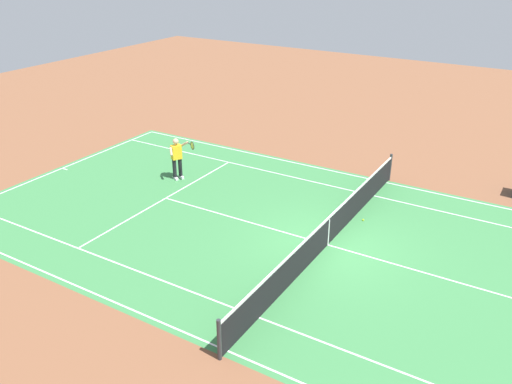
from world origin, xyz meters
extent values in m
plane|color=brown|center=(0.00, 0.00, 0.00)|extent=(60.00, 60.00, 0.00)
cube|color=#387A42|center=(0.00, 0.00, 0.00)|extent=(24.20, 11.40, 0.00)
cube|color=white|center=(11.90, 0.00, 0.00)|extent=(0.05, 11.00, 0.01)
cube|color=white|center=(0.00, -5.50, 0.00)|extent=(23.80, 0.05, 0.01)
cube|color=white|center=(0.00, 5.50, 0.00)|extent=(23.80, 0.05, 0.01)
cube|color=white|center=(0.00, -4.11, 0.00)|extent=(23.80, 0.05, 0.01)
cube|color=white|center=(0.00, 4.11, 0.00)|extent=(23.80, 0.05, 0.01)
cube|color=white|center=(6.40, 0.00, 0.00)|extent=(0.05, 8.22, 0.01)
cube|color=white|center=(0.00, 0.00, 0.00)|extent=(12.80, 0.05, 0.01)
cube|color=white|center=(11.75, 0.00, 0.00)|extent=(0.30, 0.05, 0.01)
cylinder|color=#2D2D33|center=(0.00, -5.80, 0.54)|extent=(0.10, 0.10, 1.08)
cylinder|color=#2D2D33|center=(0.00, 5.80, 0.54)|extent=(0.10, 0.10, 1.08)
cube|color=black|center=(0.00, 0.00, 0.44)|extent=(0.02, 11.60, 0.88)
cube|color=white|center=(0.00, 0.00, 0.95)|extent=(0.04, 11.60, 0.06)
cube|color=white|center=(0.00, 0.00, 0.44)|extent=(0.04, 0.06, 0.88)
cylinder|color=black|center=(7.23, -1.56, 0.45)|extent=(0.15, 0.15, 0.74)
cube|color=white|center=(7.17, -1.54, 0.04)|extent=(0.30, 0.23, 0.09)
cylinder|color=black|center=(7.12, -1.78, 0.45)|extent=(0.15, 0.15, 0.74)
cube|color=white|center=(7.06, -1.75, 0.04)|extent=(0.30, 0.23, 0.09)
cube|color=yellow|center=(7.17, -1.67, 1.10)|extent=(0.39, 0.45, 0.56)
sphere|color=#DBAA84|center=(7.17, -1.67, 1.53)|extent=(0.23, 0.23, 0.23)
cylinder|color=#DBAA84|center=(7.15, -1.34, 1.23)|extent=(0.35, 0.36, 0.26)
cylinder|color=#DBAA84|center=(6.89, -1.84, 1.43)|extent=(0.42, 0.15, 0.30)
cylinder|color=#232326|center=(6.58, -1.74, 1.54)|extent=(0.26, 0.16, 0.04)
torus|color=#232326|center=(6.32, -1.61, 1.54)|extent=(0.29, 0.17, 0.31)
cylinder|color=#C6D84C|center=(6.32, -1.61, 1.54)|extent=(0.24, 0.13, 0.27)
sphere|color=#CCE01E|center=(-0.37, -2.06, 0.03)|extent=(0.07, 0.07, 0.07)
camera|label=1|loc=(-5.43, 13.23, 8.37)|focal=37.40mm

